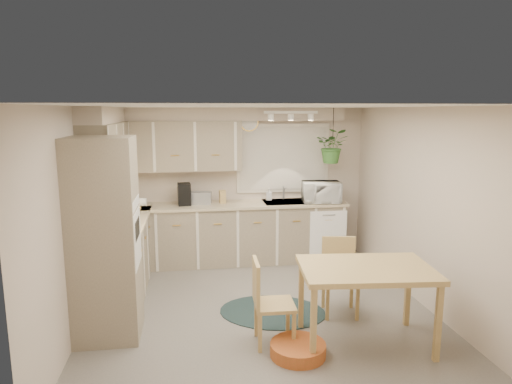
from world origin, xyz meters
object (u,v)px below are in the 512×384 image
at_px(chair_left, 275,302).
at_px(microwave, 321,190).
at_px(braided_rug, 272,312).
at_px(pet_bed, 298,349).
at_px(chair_back, 341,278).
at_px(dining_table, 365,305).

distance_m(chair_left, microwave, 2.87).
distance_m(braided_rug, pet_bed, 1.00).
xyz_separation_m(chair_left, pet_bed, (0.18, -0.28, -0.38)).
xyz_separation_m(chair_back, braided_rug, (-0.77, 0.16, -0.44)).
xyz_separation_m(braided_rug, pet_bed, (0.07, -0.99, 0.06)).
xyz_separation_m(dining_table, braided_rug, (-0.79, 0.86, -0.40)).
relative_size(braided_rug, pet_bed, 2.31).
height_order(chair_back, pet_bed, chair_back).
bearing_deg(chair_back, dining_table, 100.26).
relative_size(chair_left, chair_back, 1.00).
bearing_deg(pet_bed, microwave, 69.66).
relative_size(dining_table, chair_back, 1.47).
xyz_separation_m(dining_table, chair_back, (-0.02, 0.70, 0.03)).
bearing_deg(microwave, chair_back, -93.53).
bearing_deg(chair_back, chair_left, 41.08).
bearing_deg(braided_rug, dining_table, -47.33).
bearing_deg(chair_left, microwave, 156.33).
xyz_separation_m(chair_left, braided_rug, (0.11, 0.72, -0.44)).
relative_size(pet_bed, microwave, 0.94).
bearing_deg(braided_rug, microwave, 58.46).
distance_m(chair_left, chair_back, 1.05).
relative_size(chair_back, microwave, 1.52).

